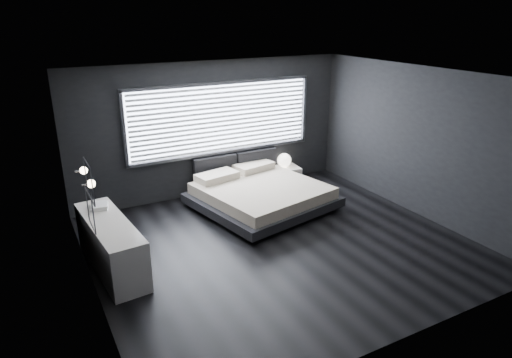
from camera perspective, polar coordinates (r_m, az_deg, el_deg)
room at (r=7.27m, az=3.18°, el=1.65°), size 6.04×6.00×2.80m
window at (r=9.61m, az=-4.22°, el=7.55°), size 4.14×0.09×1.52m
headboard at (r=9.95m, az=-2.50°, el=1.81°), size 1.96×0.16×0.52m
sconce_near at (r=6.33m, az=-19.94°, el=-0.56°), size 0.18×0.11×0.11m
sconce_far at (r=6.89m, az=-20.76°, el=1.00°), size 0.18×0.11×0.11m
wall_art_upper at (r=5.67m, az=-20.15°, el=-0.26°), size 0.01×0.48×0.48m
wall_art_lower at (r=6.07m, az=-20.00°, el=-3.69°), size 0.01×0.48×0.48m
bed at (r=9.11m, az=0.58°, el=-1.86°), size 2.80×2.72×0.62m
nightstand at (r=10.50m, az=3.63°, el=0.55°), size 0.66×0.57×0.36m
orb_lamp at (r=10.42m, az=3.54°, el=2.36°), size 0.32×0.32×0.32m
dresser at (r=7.31m, az=-17.66°, el=-7.85°), size 0.71×1.99×0.78m
book_stack at (r=7.66m, az=-18.98°, el=-3.18°), size 0.34×0.39×0.07m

